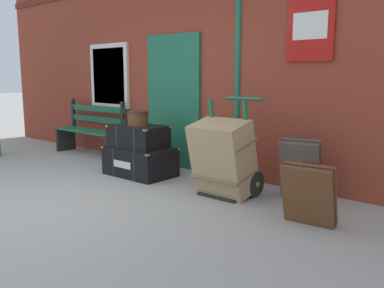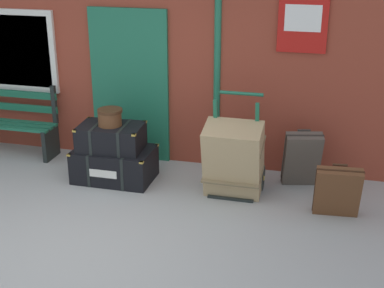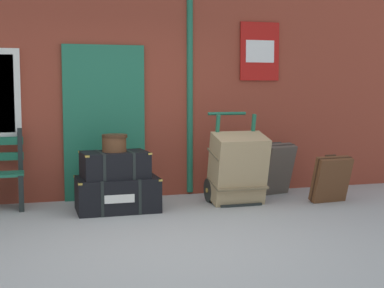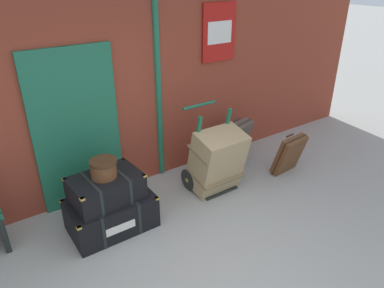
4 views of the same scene
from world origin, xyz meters
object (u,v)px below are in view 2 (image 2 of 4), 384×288
object	(u,v)px
platform_bench	(4,123)
large_brown_trunk	(234,159)
steamer_trunk_middle	(111,137)
porters_trolley	(236,169)
steamer_trunk_base	(115,164)
suitcase_umber	(302,159)
round_hatbox	(110,116)
suitcase_caramel	(337,192)

from	to	relation	value
platform_bench	large_brown_trunk	distance (m)	3.53
steamer_trunk_middle	porters_trolley	xyz separation A→B (m)	(1.60, 0.10, -0.31)
steamer_trunk_base	suitcase_umber	bearing A→B (deg)	9.62
platform_bench	steamer_trunk_middle	xyz separation A→B (m)	(1.88, -0.50, 0.14)
round_hatbox	large_brown_trunk	world-z (taller)	large_brown_trunk
steamer_trunk_base	steamer_trunk_middle	xyz separation A→B (m)	(-0.03, -0.00, 0.37)
round_hatbox	porters_trolley	distance (m)	1.71
steamer_trunk_middle	platform_bench	bearing A→B (deg)	165.06
steamer_trunk_middle	large_brown_trunk	world-z (taller)	large_brown_trunk
round_hatbox	suitcase_umber	xyz separation A→B (m)	(2.38, 0.40, -0.49)
porters_trolley	suitcase_caramel	bearing A→B (deg)	-19.03
steamer_trunk_base	suitcase_umber	world-z (taller)	suitcase_umber
platform_bench	steamer_trunk_base	xyz separation A→B (m)	(1.91, -0.50, -0.23)
porters_trolley	suitcase_umber	bearing A→B (deg)	21.01
suitcase_umber	suitcase_caramel	bearing A→B (deg)	-58.22
suitcase_umber	steamer_trunk_base	bearing A→B (deg)	-170.38
steamer_trunk_base	suitcase_umber	size ratio (longest dim) A/B	1.34
suitcase_caramel	suitcase_umber	bearing A→B (deg)	121.78
steamer_trunk_base	large_brown_trunk	xyz separation A→B (m)	(1.57, -0.08, 0.27)
platform_bench	suitcase_caramel	bearing A→B (deg)	-9.94
suitcase_caramel	suitcase_umber	world-z (taller)	suitcase_umber
suitcase_umber	steamer_trunk_middle	bearing A→B (deg)	-170.46
steamer_trunk_middle	porters_trolley	bearing A→B (deg)	3.58
porters_trolley	large_brown_trunk	size ratio (longest dim) A/B	1.25
platform_bench	large_brown_trunk	bearing A→B (deg)	-9.41
steamer_trunk_base	suitcase_caramel	world-z (taller)	suitcase_caramel
platform_bench	steamer_trunk_base	bearing A→B (deg)	-14.72
steamer_trunk_base	large_brown_trunk	distance (m)	1.60
large_brown_trunk	porters_trolley	bearing A→B (deg)	90.00
round_hatbox	suitcase_umber	distance (m)	2.46
platform_bench	suitcase_umber	world-z (taller)	platform_bench
suitcase_caramel	porters_trolley	bearing A→B (deg)	160.97
steamer_trunk_base	suitcase_umber	distance (m)	2.39
platform_bench	porters_trolley	distance (m)	3.51
steamer_trunk_middle	suitcase_caramel	size ratio (longest dim) A/B	1.31
porters_trolley	suitcase_umber	distance (m)	0.84
platform_bench	porters_trolley	xyz separation A→B (m)	(3.48, -0.40, -0.17)
porters_trolley	round_hatbox	bearing A→B (deg)	-176.43
porters_trolley	large_brown_trunk	xyz separation A→B (m)	(-0.00, -0.18, 0.21)
platform_bench	round_hatbox	bearing A→B (deg)	-14.96
steamer_trunk_middle	porters_trolley	size ratio (longest dim) A/B	0.70
round_hatbox	large_brown_trunk	bearing A→B (deg)	-2.68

